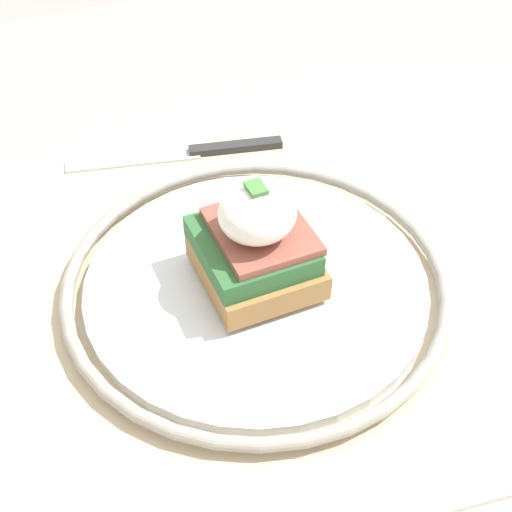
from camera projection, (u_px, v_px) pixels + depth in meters
name	position (u px, v px, depth m)	size (l,w,h in m)	color
dining_table	(305.00, 339.00, 0.64)	(1.02, 0.91, 0.74)	#C6B28E
plate	(256.00, 282.00, 0.53)	(0.29, 0.29, 0.02)	silver
sandwich	(255.00, 243.00, 0.51)	(0.13, 0.08, 0.08)	#9E703D
knife	(193.00, 152.00, 0.66)	(0.06, 0.20, 0.01)	#2D2D2D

